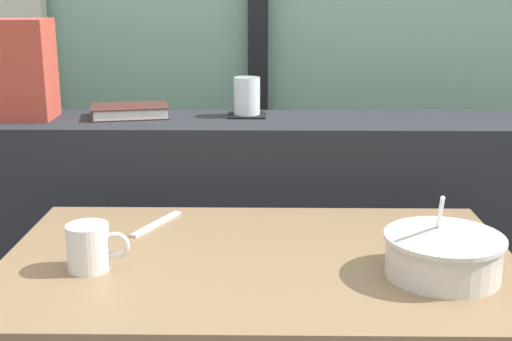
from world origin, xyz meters
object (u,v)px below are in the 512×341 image
Objects in this scene: coaster_square at (247,115)px; soup_bowl at (443,255)px; juice_glass at (247,97)px; ceramic_mug at (90,247)px; breakfast_table at (259,324)px; fork_utensil at (156,224)px; closed_book at (129,111)px.

soup_bowl is (0.36, -0.70, -0.12)m from coaster_square.
juice_glass is at bearing 180.00° from coaster_square.
coaster_square is 0.74m from ceramic_mug.
soup_bowl is 0.63m from ceramic_mug.
ceramic_mug is at bearing -111.30° from juice_glass.
ceramic_mug reaches higher than breakfast_table.
fork_utensil is (-0.55, 0.26, -0.03)m from soup_bowl.
coaster_square is 0.59× the size of fork_utensil.
juice_glass is (-0.00, 0.00, 0.05)m from coaster_square.
closed_book is at bearing -177.09° from juice_glass.
breakfast_table is 0.32m from fork_utensil.
closed_book is (-0.36, 0.60, 0.31)m from breakfast_table.
ceramic_mug is at bearing -83.75° from fork_utensil.
closed_book is at bearing -177.09° from coaster_square.
juice_glass reaches higher than soup_bowl.
fork_utensil is 1.50× the size of ceramic_mug.
breakfast_table is 0.71m from juice_glass.
ceramic_mug is at bearing -168.51° from breakfast_table.
breakfast_table is 0.77m from closed_book.
juice_glass is at bearing 68.70° from ceramic_mug.
soup_bowl is (0.36, -0.70, -0.17)m from juice_glass.
fork_utensil is at bearing 154.92° from soup_bowl.
breakfast_table is 9.66× the size of juice_glass.
coaster_square reaches higher than breakfast_table.
juice_glass is at bearing 93.70° from breakfast_table.
breakfast_table is 0.36m from ceramic_mug.
coaster_square is at bearing 93.70° from breakfast_table.
fork_utensil is at bearing -112.64° from juice_glass.
breakfast_table is at bearing -86.30° from juice_glass.
fork_utensil is (0.13, -0.42, -0.17)m from closed_book.
coaster_square is at bearing 68.70° from ceramic_mug.
soup_bowl is at bearing -0.05° from fork_utensil.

